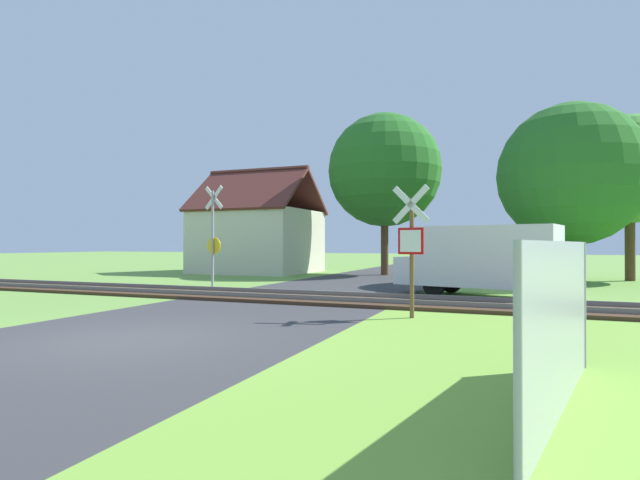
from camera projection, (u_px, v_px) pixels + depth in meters
name	position (u px, v px, depth m)	size (l,w,h in m)	color
ground_plane	(126.00, 340.00, 8.65)	(160.00, 160.00, 0.00)	#6B9942
road_asphalt	(195.00, 323.00, 10.51)	(6.42, 80.00, 0.01)	#38383A
grass_verge	(505.00, 428.00, 4.51)	(6.00, 20.00, 0.01)	#75A83B
rail_track	(292.00, 297.00, 15.06)	(60.00, 2.60, 0.22)	#422D1E
stop_sign_near	(411.00, 243.00, 11.23)	(0.87, 0.21, 3.00)	brown
crossing_sign_far	(213.00, 234.00, 18.31)	(0.87, 0.20, 3.82)	#9E9EA5
house	(258.00, 238.00, 29.31)	(6.43, 6.39, 6.13)	beige
tree_far	(630.00, 170.00, 22.64)	(4.93, 4.93, 7.54)	#513823
tree_center	(385.00, 170.00, 27.01)	(6.12, 6.12, 8.74)	#513823
tree_right	(571.00, 175.00, 20.92)	(5.96, 5.96, 7.58)	#513823
mail_truck	(481.00, 258.00, 15.79)	(5.19, 2.93, 2.24)	white
fence_panel	(562.00, 326.00, 5.00)	(0.89, 4.09, 1.70)	#9E9EA5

